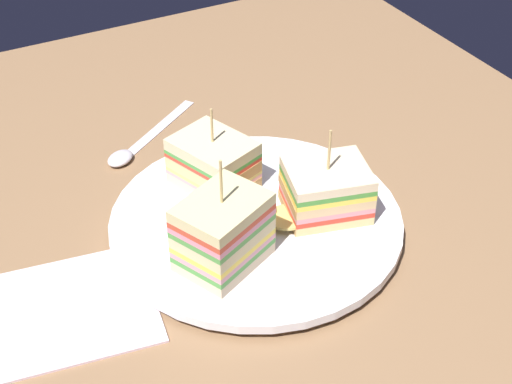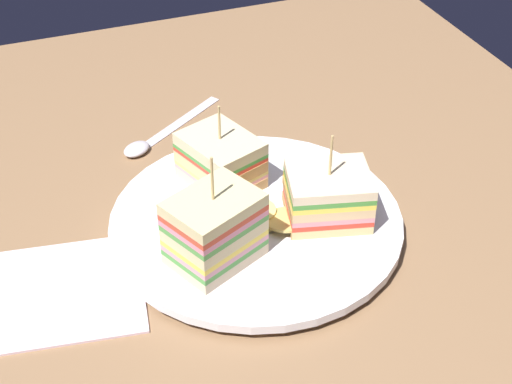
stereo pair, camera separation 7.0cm
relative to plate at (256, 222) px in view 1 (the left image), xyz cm
name	(u,v)px [view 1 (the left image)]	position (x,y,z in cm)	size (l,w,h in cm)	color
ground_plane	(256,237)	(0.00, 0.00, -1.90)	(97.12, 84.69, 1.80)	#8A6645
plate	(256,222)	(0.00, 0.00, 0.00)	(27.71, 27.71, 1.65)	white
sandwich_wedge_0	(326,190)	(2.20, 6.26, 3.08)	(7.98, 8.95, 9.07)	#D6C27D
sandwich_wedge_1	(214,163)	(-6.51, -1.20, 3.19)	(9.16, 8.12, 8.72)	beige
sandwich_wedge_2	(223,232)	(3.98, -5.31, 3.95)	(8.34, 9.29, 10.84)	beige
chip_pile	(268,216)	(1.12, 0.69, 1.28)	(6.68, 7.31, 1.19)	#E5D27E
spoon	(134,147)	(-18.29, -5.38, -0.62)	(10.25, 13.99, 1.00)	silver
napkin	(74,307)	(1.81, -18.46, -0.75)	(12.49, 13.39, 0.50)	silver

